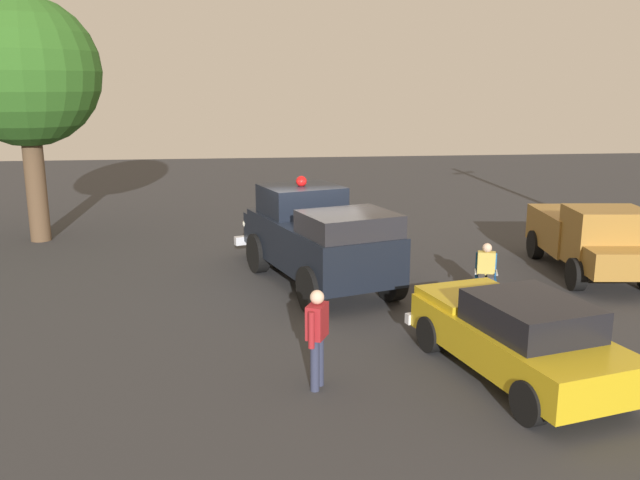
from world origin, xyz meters
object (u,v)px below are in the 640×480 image
vintage_fire_truck (316,236)px  lawn_chair_by_car (255,234)px  parked_pickup (591,237)px  classic_hot_rod (516,334)px  spectator_standing (317,332)px  spectator_seated (486,269)px  lawn_chair_near_truck (486,272)px  oak_tree_right (25,73)px

vintage_fire_truck → lawn_chair_by_car: (-1.45, 3.19, -0.61)m
parked_pickup → lawn_chair_by_car: (-8.65, 3.21, -0.40)m
vintage_fire_truck → parked_pickup: 7.20m
vintage_fire_truck → classic_hot_rod: vintage_fire_truck is taller
vintage_fire_truck → spectator_standing: size_ratio=3.78×
parked_pickup → lawn_chair_by_car: size_ratio=4.88×
classic_hot_rod → spectator_seated: 4.28m
parked_pickup → vintage_fire_truck: bearing=179.9°
lawn_chair_near_truck → spectator_standing: 6.26m
oak_tree_right → parked_pickup: bearing=-20.2°
classic_hot_rod → lawn_chair_by_car: bearing=115.0°
lawn_chair_near_truck → classic_hot_rod: bearing=-104.1°
lawn_chair_by_car → oak_tree_right: 8.54m
spectator_standing → oak_tree_right: (-7.57, 11.55, 4.22)m
classic_hot_rod → oak_tree_right: oak_tree_right is taller
vintage_fire_truck → spectator_seated: vintage_fire_truck is taller
parked_pickup → lawn_chair_by_car: parked_pickup is taller
spectator_seated → oak_tree_right: (-11.99, 7.32, 4.49)m
lawn_chair_near_truck → spectator_standing: (-4.47, -4.36, 0.37)m
spectator_seated → oak_tree_right: size_ratio=0.17×
oak_tree_right → lawn_chair_by_car: bearing=-20.0°
parked_pickup → lawn_chair_by_car: 9.24m
vintage_fire_truck → lawn_chair_by_car: bearing=114.5°
lawn_chair_by_car → oak_tree_right: size_ratio=0.14×
lawn_chair_near_truck → vintage_fire_truck: bearing=158.1°
vintage_fire_truck → oak_tree_right: 10.74m
classic_hot_rod → spectator_standing: (-3.40, -0.08, 0.22)m
vintage_fire_truck → lawn_chair_by_car: vintage_fire_truck is taller
vintage_fire_truck → parked_pickup: vintage_fire_truck is taller
classic_hot_rod → oak_tree_right: size_ratio=0.62×
lawn_chair_near_truck → spectator_standing: bearing=-135.7°
parked_pickup → lawn_chair_near_truck: (-3.38, -1.52, -0.40)m
parked_pickup → oak_tree_right: (-15.42, 5.67, 4.20)m
parked_pickup → spectator_seated: size_ratio=3.86×
vintage_fire_truck → lawn_chair_by_car: size_ratio=6.20×
classic_hot_rod → lawn_chair_near_truck: bearing=75.9°
parked_pickup → spectator_seated: bearing=-154.3°
lawn_chair_near_truck → lawn_chair_by_car: size_ratio=1.00×
spectator_seated → oak_tree_right: bearing=148.6°
parked_pickup → lawn_chair_by_car: bearing=159.7°
parked_pickup → spectator_standing: bearing=-143.2°
lawn_chair_by_car → lawn_chair_near_truck: bearing=-41.9°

